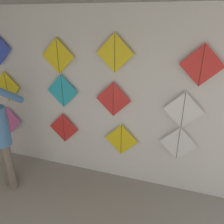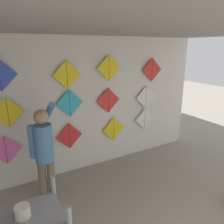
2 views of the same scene
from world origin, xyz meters
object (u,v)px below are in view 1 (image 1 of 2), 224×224
object	(u,v)px
kite_4	(7,87)
kite_2	(121,140)
kite_1	(64,128)
shopkeeper	(0,133)
kite_10	(115,53)
kite_11	(202,65)
kite_5	(62,91)
kite_6	(113,99)
kite_9	(58,56)
kite_0	(9,120)
kite_7	(183,110)
kite_3	(178,144)

from	to	relation	value
kite_4	kite_2	bearing A→B (deg)	0.00
kite_1	kite_2	xyz separation A→B (m)	(1.05, 0.00, -0.05)
shopkeeper	kite_2	world-z (taller)	shopkeeper
shopkeeper	kite_10	bearing A→B (deg)	44.06
kite_10	kite_11	xyz separation A→B (m)	(1.15, 0.00, -0.09)
shopkeeper	kite_11	world-z (taller)	kite_11
kite_4	kite_5	size ratio (longest dim) A/B	1.00
kite_2	kite_6	world-z (taller)	kite_6
shopkeeper	kite_1	world-z (taller)	shopkeeper
shopkeeper	kite_9	bearing A→B (deg)	66.07
kite_0	kite_9	bearing A→B (deg)	0.00
kite_7	kite_10	world-z (taller)	kite_10
kite_6	kite_0	bearing A→B (deg)	180.00
kite_0	kite_11	xyz separation A→B (m)	(3.27, 0.00, 1.26)
kite_4	shopkeeper	bearing A→B (deg)	-60.48
kite_6	kite_2	bearing A→B (deg)	0.00
kite_2	kite_4	xyz separation A→B (m)	(-2.12, 0.00, 0.70)
kite_5	kite_0	bearing A→B (deg)	180.00
kite_5	kite_11	world-z (taller)	kite_11
kite_1	kite_10	bearing A→B (deg)	0.00
kite_5	kite_7	xyz separation A→B (m)	(1.89, 0.00, -0.09)
kite_7	kite_9	bearing A→B (deg)	180.00
kite_7	kite_9	size ratio (longest dim) A/B	1.00
kite_0	kite_1	world-z (taller)	kite_1
kite_6	kite_7	size ratio (longest dim) A/B	1.00
shopkeeper	kite_3	size ratio (longest dim) A/B	3.22
shopkeeper	kite_3	distance (m)	2.70
kite_1	kite_6	world-z (taller)	kite_6
kite_4	kite_9	distance (m)	1.24
kite_0	kite_9	xyz separation A→B (m)	(1.21, 0.00, 1.26)
kite_1	kite_7	distance (m)	2.03
kite_0	kite_2	world-z (taller)	kite_0
kite_0	kite_9	distance (m)	1.75
kite_0	kite_7	distance (m)	3.19
kite_10	kite_7	bearing A→B (deg)	0.00
kite_6	shopkeeper	bearing A→B (deg)	-155.44
shopkeeper	kite_7	size ratio (longest dim) A/B	3.22
kite_1	kite_7	bearing A→B (deg)	0.00
kite_2	kite_3	size ratio (longest dim) A/B	1.00
kite_4	kite_3	bearing A→B (deg)	0.00
kite_4	kite_9	world-z (taller)	kite_9
kite_3	kite_11	bearing A→B (deg)	0.00
shopkeeper	kite_6	size ratio (longest dim) A/B	3.22
kite_3	kite_6	world-z (taller)	kite_6
kite_0	kite_4	bearing A→B (deg)	0.00
kite_4	kite_5	bearing A→B (deg)	0.00
kite_4	kite_6	xyz separation A→B (m)	(1.98, 0.00, -0.02)
kite_2	kite_10	size ratio (longest dim) A/B	1.00
kite_4	kite_10	distance (m)	2.11
kite_6	kite_10	size ratio (longest dim) A/B	1.00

